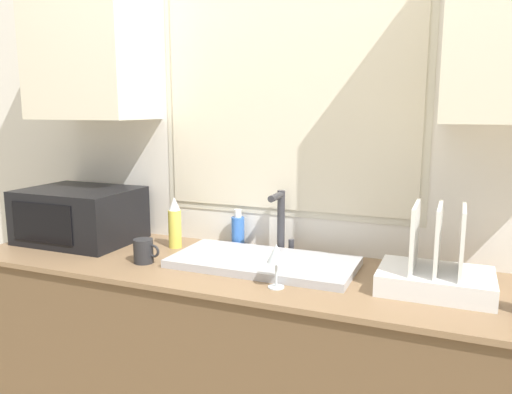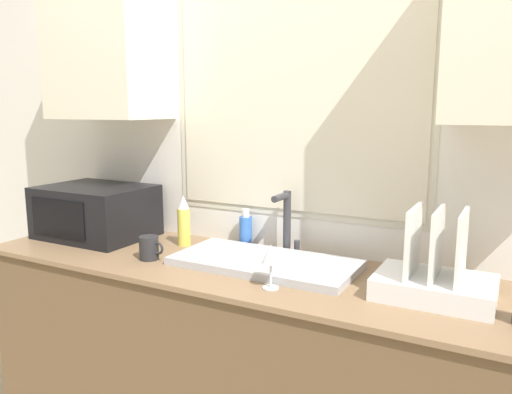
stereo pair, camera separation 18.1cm
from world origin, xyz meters
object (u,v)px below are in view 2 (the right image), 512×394
wine_glass (271,256)px  faucet (286,219)px  spray_bottle (184,221)px  dish_rack (435,278)px  microwave (96,211)px  soap_bottle (246,230)px  mug_near_sink (149,248)px

wine_glass → faucet: bearing=107.9°
faucet → spray_bottle: size_ratio=1.19×
dish_rack → spray_bottle: bearing=173.0°
faucet → microwave: (-0.91, -0.16, -0.03)m
spray_bottle → soap_bottle: 0.28m
microwave → dish_rack: size_ratio=1.35×
mug_near_sink → wine_glass: bearing=-6.2°
mug_near_sink → faucet: bearing=36.2°
soap_bottle → spray_bottle: bearing=-155.1°
wine_glass → soap_bottle: bearing=128.4°
wine_glass → microwave: bearing=167.4°
faucet → soap_bottle: (-0.20, 0.03, -0.08)m
soap_bottle → wine_glass: size_ratio=1.09×
wine_glass → spray_bottle: bearing=152.4°
microwave → soap_bottle: bearing=14.8°
spray_bottle → mug_near_sink: size_ratio=2.01×
mug_near_sink → microwave: bearing=159.9°
microwave → soap_bottle: size_ratio=2.98×
faucet → microwave: 0.92m
faucet → wine_glass: bearing=-72.1°
microwave → mug_near_sink: 0.49m
spray_bottle → wine_glass: bearing=-27.6°
soap_bottle → wine_glass: bearing=-51.6°
soap_bottle → wine_glass: (0.33, -0.42, 0.04)m
microwave → wine_glass: (1.03, -0.23, -0.01)m
microwave → wine_glass: microwave is taller
dish_rack → soap_bottle: bearing=163.4°
spray_bottle → wine_glass: (0.58, -0.30, 0.01)m
microwave → spray_bottle: bearing=8.8°
faucet → wine_glass: faucet is taller
microwave → spray_bottle: microwave is taller
soap_bottle → mug_near_sink: 0.43m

